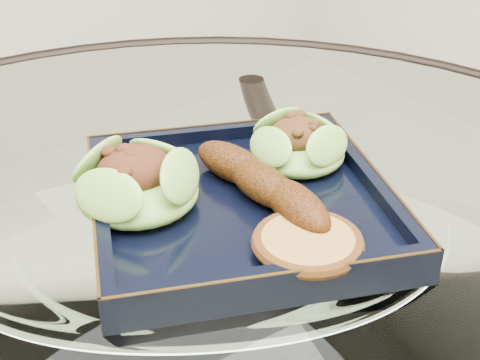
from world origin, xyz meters
TOP-DOWN VIEW (x-y plane):
  - navy_plate at (0.05, 0.00)m, footprint 0.36×0.36m
  - lettuce_wrap_left at (-0.03, 0.05)m, footprint 0.12×0.12m
  - lettuce_wrap_right at (0.14, 0.02)m, footprint 0.12×0.12m
  - roasted_plantain at (0.07, -0.01)m, footprint 0.04×0.18m
  - crumb_patty at (0.04, -0.10)m, footprint 0.09×0.09m

SIDE VIEW (x-z plane):
  - navy_plate at x=0.05m, z-range 0.76..0.78m
  - crumb_patty at x=0.04m, z-range 0.78..0.80m
  - roasted_plantain at x=0.07m, z-range 0.78..0.82m
  - lettuce_wrap_right at x=0.14m, z-range 0.78..0.82m
  - lettuce_wrap_left at x=-0.03m, z-range 0.78..0.82m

